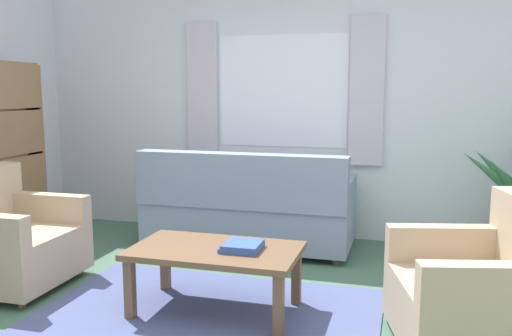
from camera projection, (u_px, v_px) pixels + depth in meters
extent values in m
plane|color=#476B56|center=(202.00, 321.00, 3.40)|extent=(6.24, 6.24, 0.00)
cube|color=silver|center=(283.00, 106.00, 5.36)|extent=(5.32, 0.12, 2.60)
cube|color=white|center=(282.00, 91.00, 5.28)|extent=(1.30, 0.01, 1.10)
cube|color=silver|center=(203.00, 91.00, 5.48)|extent=(0.32, 0.06, 1.40)
cube|color=silver|center=(367.00, 91.00, 5.03)|extent=(0.32, 0.06, 1.40)
cube|color=#4C5684|center=(202.00, 321.00, 3.40)|extent=(2.21, 1.68, 0.01)
cube|color=gray|center=(250.00, 220.00, 5.01)|extent=(1.90, 0.80, 0.38)
cube|color=gray|center=(239.00, 181.00, 4.65)|extent=(1.90, 0.20, 0.48)
cube|color=gray|center=(343.00, 193.00, 4.73)|extent=(0.16, 0.80, 0.24)
cube|color=gray|center=(164.00, 183.00, 5.20)|extent=(0.16, 0.80, 0.24)
cylinder|color=brown|center=(344.00, 241.00, 5.10)|extent=(0.06, 0.06, 0.06)
cylinder|color=brown|center=(180.00, 229.00, 5.56)|extent=(0.06, 0.06, 0.06)
cylinder|color=brown|center=(335.00, 260.00, 4.53)|extent=(0.06, 0.06, 0.06)
cylinder|color=brown|center=(154.00, 244.00, 4.99)|extent=(0.06, 0.06, 0.06)
cube|color=tan|center=(15.00, 255.00, 3.99)|extent=(0.81, 0.85, 0.36)
cube|color=tan|center=(44.00, 207.00, 4.29)|extent=(0.80, 0.13, 0.22)
cylinder|color=brown|center=(22.00, 304.00, 3.61)|extent=(0.05, 0.05, 0.06)
cylinder|color=brown|center=(80.00, 271.00, 4.26)|extent=(0.05, 0.05, 0.06)
cylinder|color=brown|center=(13.00, 264.00, 4.43)|extent=(0.05, 0.05, 0.06)
cube|color=tan|center=(471.00, 312.00, 2.96)|extent=(0.98, 1.01, 0.36)
cube|color=tan|center=(452.00, 243.00, 3.28)|extent=(0.81, 0.31, 0.22)
cube|color=tan|center=(501.00, 286.00, 2.57)|extent=(0.81, 0.31, 0.22)
cylinder|color=brown|center=(398.00, 321.00, 3.34)|extent=(0.05, 0.05, 0.06)
cylinder|color=brown|center=(501.00, 322.00, 3.32)|extent=(0.05, 0.05, 0.06)
cube|color=brown|center=(215.00, 251.00, 3.49)|extent=(1.10, 0.64, 0.04)
cube|color=brown|center=(130.00, 289.00, 3.41)|extent=(0.06, 0.06, 0.40)
cube|color=brown|center=(279.00, 306.00, 3.15)|extent=(0.06, 0.06, 0.40)
cube|color=brown|center=(165.00, 264.00, 3.91)|extent=(0.06, 0.06, 0.40)
cube|color=brown|center=(296.00, 277.00, 3.64)|extent=(0.06, 0.06, 0.40)
cube|color=#335199|center=(242.00, 248.00, 3.44)|extent=(0.25, 0.25, 0.03)
cube|color=#335199|center=(243.00, 244.00, 3.44)|extent=(0.24, 0.25, 0.02)
cylinder|color=#56565B|center=(512.00, 248.00, 4.43)|extent=(0.42, 0.42, 0.32)
cone|color=#2D6638|center=(492.00, 166.00, 4.56)|extent=(0.35, 0.46, 0.34)
cone|color=#2D6638|center=(486.00, 170.00, 4.42)|extent=(0.44, 0.15, 0.36)
cone|color=#2D6638|center=(500.00, 173.00, 4.18)|extent=(0.34, 0.47, 0.36)
cube|color=olive|center=(31.00, 152.00, 5.29)|extent=(0.30, 0.04, 1.70)
cube|color=olive|center=(11.00, 158.00, 4.83)|extent=(0.02, 0.90, 1.70)
cube|color=olive|center=(4.00, 247.00, 4.99)|extent=(0.30, 0.86, 0.02)
cube|color=olive|center=(1.00, 202.00, 4.93)|extent=(0.30, 0.86, 0.02)
cube|color=orange|center=(26.00, 181.00, 5.25)|extent=(0.27, 0.06, 0.25)
cube|color=#2D2D33|center=(21.00, 180.00, 5.17)|extent=(0.23, 0.06, 0.30)
cube|color=#2D2D33|center=(15.00, 185.00, 5.09)|extent=(0.25, 0.08, 0.24)
cube|color=#7F478C|center=(9.00, 189.00, 5.02)|extent=(0.26, 0.06, 0.20)
cube|color=#335199|center=(2.00, 189.00, 4.94)|extent=(0.27, 0.06, 0.22)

